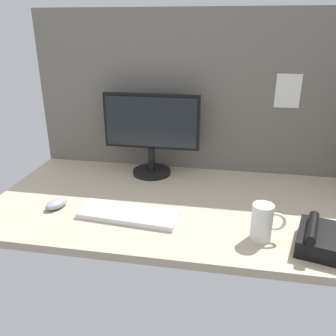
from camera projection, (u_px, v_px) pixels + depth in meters
The scene contains 7 objects.
ground_plane at pixel (217, 206), 141.76cm from camera, with size 180.00×80.00×3.00cm, color tan.
cubicle_wall_back at pixel (225, 94), 161.52cm from camera, with size 180.00×5.50×73.45cm.
monitor at pixel (151, 130), 161.39cm from camera, with size 44.30×18.00×37.99cm.
keyboard at pixel (129, 214), 130.48cm from camera, with size 37.00×13.00×2.00cm, color silver.
mouse at pixel (56, 204), 136.70cm from camera, with size 5.60×9.60×3.40cm, color #99999E.
mug_ceramic_white at pixel (263, 222), 114.93cm from camera, with size 11.07×6.98×12.67cm.
desk_phone at pixel (325, 240), 111.20cm from camera, with size 21.27×22.70×8.80cm.
Camera 1 is at (2.83, -127.04, 66.11)cm, focal length 37.62 mm.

